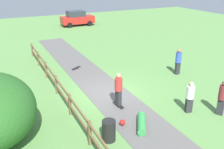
{
  "coord_description": "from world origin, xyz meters",
  "views": [
    {
      "loc": [
        -5.44,
        -11.63,
        6.33
      ],
      "look_at": [
        0.38,
        0.24,
        1.0
      ],
      "focal_mm": 40.22,
      "sensor_mm": 36.0,
      "label": 1
    }
  ],
  "objects_px": {
    "skateboard_loose": "(76,68)",
    "bystander_blue": "(178,60)",
    "skater_fallen": "(140,123)",
    "bystander_maroon": "(222,96)",
    "skater_riding": "(118,88)",
    "trash_bin": "(109,131)",
    "bystander_white": "(190,96)",
    "parked_car_red": "(77,18)"
  },
  "relations": [
    {
      "from": "skater_fallen",
      "to": "skateboard_loose",
      "type": "relative_size",
      "value": 1.82
    },
    {
      "from": "trash_bin",
      "to": "bystander_blue",
      "type": "height_order",
      "value": "bystander_blue"
    },
    {
      "from": "trash_bin",
      "to": "bystander_white",
      "type": "bearing_deg",
      "value": 3.88
    },
    {
      "from": "skateboard_loose",
      "to": "bystander_white",
      "type": "distance_m",
      "value": 8.73
    },
    {
      "from": "bystander_white",
      "to": "skater_riding",
      "type": "bearing_deg",
      "value": 144.59
    },
    {
      "from": "skater_fallen",
      "to": "bystander_blue",
      "type": "height_order",
      "value": "bystander_blue"
    },
    {
      "from": "trash_bin",
      "to": "skateboard_loose",
      "type": "xyz_separation_m",
      "value": [
        1.45,
        8.46,
        -0.36
      ]
    },
    {
      "from": "trash_bin",
      "to": "skater_fallen",
      "type": "height_order",
      "value": "trash_bin"
    },
    {
      "from": "bystander_maroon",
      "to": "bystander_blue",
      "type": "relative_size",
      "value": 1.0
    },
    {
      "from": "skater_riding",
      "to": "bystander_white",
      "type": "xyz_separation_m",
      "value": [
        2.83,
        -2.01,
        -0.14
      ]
    },
    {
      "from": "skater_fallen",
      "to": "bystander_white",
      "type": "relative_size",
      "value": 0.88
    },
    {
      "from": "trash_bin",
      "to": "bystander_maroon",
      "type": "relative_size",
      "value": 0.51
    },
    {
      "from": "skateboard_loose",
      "to": "skater_fallen",
      "type": "bearing_deg",
      "value": -88.78
    },
    {
      "from": "skater_riding",
      "to": "skater_fallen",
      "type": "distance_m",
      "value": 2.24
    },
    {
      "from": "bystander_blue",
      "to": "bystander_white",
      "type": "bearing_deg",
      "value": -123.68
    },
    {
      "from": "skater_fallen",
      "to": "parked_car_red",
      "type": "xyz_separation_m",
      "value": [
        5.12,
        23.52,
        0.76
      ]
    },
    {
      "from": "skateboard_loose",
      "to": "trash_bin",
      "type": "bearing_deg",
      "value": -99.76
    },
    {
      "from": "skater_riding",
      "to": "trash_bin",
      "type": "bearing_deg",
      "value": -125.3
    },
    {
      "from": "skater_fallen",
      "to": "bystander_maroon",
      "type": "bearing_deg",
      "value": -10.71
    },
    {
      "from": "skater_fallen",
      "to": "skateboard_loose",
      "type": "bearing_deg",
      "value": 91.22
    },
    {
      "from": "skater_riding",
      "to": "bystander_maroon",
      "type": "distance_m",
      "value": 4.93
    },
    {
      "from": "skater_fallen",
      "to": "parked_car_red",
      "type": "relative_size",
      "value": 0.34
    },
    {
      "from": "bystander_maroon",
      "to": "skater_fallen",
      "type": "bearing_deg",
      "value": 169.29
    },
    {
      "from": "skater_fallen",
      "to": "bystander_maroon",
      "type": "distance_m",
      "value": 4.18
    },
    {
      "from": "bystander_white",
      "to": "bystander_blue",
      "type": "bearing_deg",
      "value": 56.32
    },
    {
      "from": "parked_car_red",
      "to": "skater_riding",
      "type": "bearing_deg",
      "value": -103.42
    },
    {
      "from": "trash_bin",
      "to": "skateboard_loose",
      "type": "relative_size",
      "value": 1.15
    },
    {
      "from": "bystander_blue",
      "to": "parked_car_red",
      "type": "distance_m",
      "value": 19.23
    },
    {
      "from": "parked_car_red",
      "to": "trash_bin",
      "type": "bearing_deg",
      "value": -105.87
    },
    {
      "from": "bystander_maroon",
      "to": "bystander_white",
      "type": "bearing_deg",
      "value": 145.07
    },
    {
      "from": "trash_bin",
      "to": "parked_car_red",
      "type": "relative_size",
      "value": 0.21
    },
    {
      "from": "skater_riding",
      "to": "parked_car_red",
      "type": "height_order",
      "value": "parked_car_red"
    },
    {
      "from": "skateboard_loose",
      "to": "bystander_blue",
      "type": "bearing_deg",
      "value": -34.02
    },
    {
      "from": "skater_riding",
      "to": "skater_fallen",
      "type": "bearing_deg",
      "value": -90.21
    },
    {
      "from": "skater_fallen",
      "to": "trash_bin",
      "type": "bearing_deg",
      "value": -172.04
    },
    {
      "from": "skateboard_loose",
      "to": "bystander_blue",
      "type": "height_order",
      "value": "bystander_blue"
    },
    {
      "from": "skateboard_loose",
      "to": "bystander_maroon",
      "type": "distance_m",
      "value": 9.97
    },
    {
      "from": "skateboard_loose",
      "to": "bystander_white",
      "type": "relative_size",
      "value": 0.48
    },
    {
      "from": "skater_riding",
      "to": "bystander_maroon",
      "type": "xyz_separation_m",
      "value": [
        4.03,
        -2.85,
        -0.05
      ]
    },
    {
      "from": "skateboard_loose",
      "to": "parked_car_red",
      "type": "distance_m",
      "value": 16.21
    },
    {
      "from": "skateboard_loose",
      "to": "bystander_maroon",
      "type": "relative_size",
      "value": 0.44
    },
    {
      "from": "trash_bin",
      "to": "bystander_white",
      "type": "distance_m",
      "value": 4.5
    }
  ]
}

